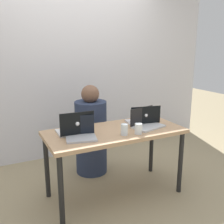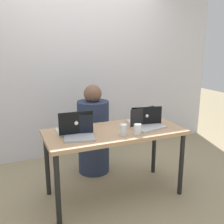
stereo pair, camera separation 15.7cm
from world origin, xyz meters
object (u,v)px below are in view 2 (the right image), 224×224
Objects in this scene: laptop_back_right at (144,120)px; water_glass_right at (137,130)px; laptop_front_right at (147,123)px; water_glass_center at (123,131)px; laptop_front_left at (79,133)px; laptop_back_left at (74,128)px; person_at_center at (93,134)px.

laptop_back_right is 3.55× the size of water_glass_right.
laptop_front_right is 0.36m from water_glass_center.
laptop_front_right is 0.25m from water_glass_right.
laptop_front_right is 3.37× the size of water_glass_center.
laptop_front_left reaches higher than water_glass_center.
laptop_back_left is (-0.01, 0.15, 0.01)m from laptop_front_left.
person_at_center is at bearing 92.85° from water_glass_center.
person_at_center reaches higher than laptop_front_left.
laptop_back_right is (0.80, 0.15, 0.00)m from laptop_front_left.
laptop_back_left reaches higher than laptop_back_right.
laptop_back_right reaches higher than laptop_front_right.
laptop_front_right is at bearing 81.69° from laptop_back_right.
laptop_front_left is at bearing 21.07° from laptop_back_right.
laptop_front_left is 2.87× the size of water_glass_center.
laptop_back_left is at bearing 148.23° from water_glass_center.
water_glass_right is (0.56, -0.29, -0.01)m from laptop_back_left.
laptop_back_right is at bearing -177.59° from laptop_back_left.
laptop_back_left is at bearing 152.76° from water_glass_right.
laptop_back_left reaches higher than laptop_front_right.
laptop_back_left is 0.63m from water_glass_right.
water_glass_center is (0.04, -0.79, 0.29)m from person_at_center.
water_glass_right is 0.94× the size of water_glass_center.
laptop_front_left is (-0.37, -0.68, 0.28)m from person_at_center.
laptop_front_left is 0.75m from laptop_front_right.
person_at_center is 0.71m from laptop_back_left.
water_glass_center is at bearing 168.14° from water_glass_right.
laptop_back_left reaches higher than laptop_front_left.
laptop_front_right is 1.08× the size of laptop_back_left.
laptop_front_left is 0.92× the size of laptop_back_left.
laptop_back_right reaches higher than water_glass_right.
laptop_front_right is (0.75, 0.02, -0.00)m from laptop_front_left.
laptop_front_left is 0.57m from water_glass_right.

